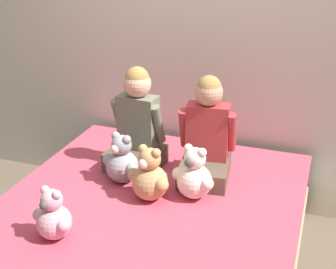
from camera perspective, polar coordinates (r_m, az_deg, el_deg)
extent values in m
cube|color=beige|center=(3.26, 4.08, 12.22)|extent=(8.00, 0.06, 2.50)
cube|color=#997F60|center=(2.84, -2.46, -14.92)|extent=(1.66, 1.89, 0.26)
cube|color=white|center=(2.70, -2.55, -11.03)|extent=(1.63, 1.86, 0.21)
cube|color=#C64256|center=(2.63, -2.60, -8.85)|extent=(1.65, 1.88, 0.03)
cube|color=brown|center=(3.00, -3.96, -2.87)|extent=(0.35, 0.35, 0.12)
cube|color=slate|center=(2.94, -3.65, 1.55)|extent=(0.25, 0.15, 0.34)
sphere|color=#DBAD89|center=(2.85, -3.78, 6.21)|extent=(0.17, 0.17, 0.17)
sphere|color=#A37A42|center=(2.85, -3.79, 6.78)|extent=(0.15, 0.15, 0.15)
cylinder|color=slate|center=(3.00, -6.00, 2.11)|extent=(0.07, 0.15, 0.28)
cylinder|color=slate|center=(2.88, -1.20, 1.28)|extent=(0.07, 0.15, 0.28)
cube|color=brown|center=(2.86, 4.51, -4.30)|extent=(0.33, 0.41, 0.11)
cube|color=#B23338|center=(2.82, 4.83, 0.36)|extent=(0.27, 0.15, 0.34)
sphere|color=tan|center=(2.73, 5.01, 5.14)|extent=(0.16, 0.16, 0.16)
sphere|color=#A37A42|center=(2.72, 5.03, 5.72)|extent=(0.14, 0.14, 0.14)
cylinder|color=#B23338|center=(2.83, 1.97, 0.77)|extent=(0.07, 0.15, 0.28)
cylinder|color=#B23338|center=(2.80, 7.74, 0.27)|extent=(0.07, 0.15, 0.28)
sphere|color=#939399|center=(2.82, -5.58, -3.90)|extent=(0.20, 0.20, 0.20)
sphere|color=#939399|center=(2.75, -5.69, -1.29)|extent=(0.12, 0.12, 0.12)
sphere|color=beige|center=(2.72, -6.44, -1.77)|extent=(0.06, 0.06, 0.06)
sphere|color=#939399|center=(2.76, -6.40, -0.16)|extent=(0.05, 0.05, 0.05)
sphere|color=#939399|center=(2.71, -5.06, -0.62)|extent=(0.05, 0.05, 0.05)
sphere|color=#939399|center=(2.85, -7.24, -3.06)|extent=(0.07, 0.07, 0.07)
sphere|color=#939399|center=(2.74, -4.45, -4.16)|extent=(0.07, 0.07, 0.07)
sphere|color=silver|center=(2.65, 3.22, -5.70)|extent=(0.20, 0.20, 0.20)
sphere|color=silver|center=(2.58, 3.29, -2.92)|extent=(0.12, 0.12, 0.12)
sphere|color=#4C4742|center=(2.54, 2.63, -3.47)|extent=(0.06, 0.06, 0.06)
sphere|color=silver|center=(2.58, 2.49, -1.70)|extent=(0.05, 0.05, 0.05)
sphere|color=silver|center=(2.54, 4.16, -2.21)|extent=(0.05, 0.05, 0.05)
sphere|color=silver|center=(2.67, 1.29, -4.81)|extent=(0.08, 0.08, 0.08)
sphere|color=silver|center=(2.58, 4.75, -6.00)|extent=(0.08, 0.08, 0.08)
sphere|color=tan|center=(2.63, -2.21, -5.86)|extent=(0.20, 0.20, 0.20)
sphere|color=tan|center=(2.56, -2.26, -3.01)|extent=(0.13, 0.13, 0.13)
sphere|color=beige|center=(2.53, -3.02, -3.58)|extent=(0.06, 0.06, 0.06)
sphere|color=tan|center=(2.56, -3.08, -1.76)|extent=(0.05, 0.05, 0.05)
sphere|color=tan|center=(2.51, -1.46, -2.29)|extent=(0.05, 0.05, 0.05)
sphere|color=tan|center=(2.66, -4.14, -4.94)|extent=(0.08, 0.08, 0.08)
sphere|color=tan|center=(2.55, -0.79, -6.19)|extent=(0.08, 0.08, 0.08)
sphere|color=#DBA3B2|center=(2.39, -13.70, -10.32)|extent=(0.17, 0.17, 0.17)
sphere|color=#DBA3B2|center=(2.33, -14.00, -7.75)|extent=(0.11, 0.11, 0.11)
sphere|color=#4C4742|center=(2.30, -14.82, -8.34)|extent=(0.05, 0.05, 0.05)
sphere|color=#DBA3B2|center=(2.33, -14.76, -6.56)|extent=(0.05, 0.05, 0.05)
sphere|color=#DBA3B2|center=(2.28, -13.42, -7.15)|extent=(0.05, 0.05, 0.05)
sphere|color=#DBA3B2|center=(2.42, -15.42, -9.39)|extent=(0.07, 0.07, 0.07)
sphere|color=#DBA3B2|center=(2.32, -12.63, -10.76)|extent=(0.07, 0.07, 0.07)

